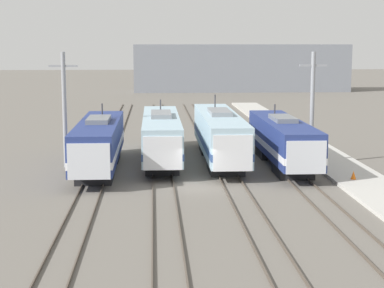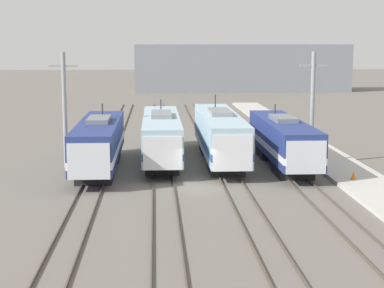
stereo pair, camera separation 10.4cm
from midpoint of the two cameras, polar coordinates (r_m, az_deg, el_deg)
The scene contains 14 objects.
ground_plane at distance 43.72m, azimuth 0.65°, elevation -3.86°, with size 400.00×400.00×0.00m, color #666059.
rail_pair_far_left at distance 43.81m, azimuth -8.84°, elevation -3.84°, with size 1.51×120.00×0.15m.
rail_pair_center_left at distance 43.60m, azimuth -2.52°, elevation -3.81°, with size 1.51×120.00×0.15m.
rail_pair_center_right at distance 43.93m, azimuth 3.79°, elevation -3.72°, with size 1.51×120.00×0.15m.
rail_pair_far_right at distance 44.77m, azimuth 9.94°, elevation -3.60°, with size 1.51×120.00×0.15m.
locomotive_far_left at distance 49.37m, azimuth -8.23°, elevation 0.02°, with size 3.04×16.14×4.84m.
locomotive_center_left at distance 52.67m, azimuth -2.68°, elevation 0.65°, with size 3.01×17.60×4.79m.
locomotive_center_right at distance 52.64m, azimuth 2.58°, elevation 0.75°, with size 3.03×18.32×5.22m.
locomotive_far_right at distance 51.06m, azimuth 8.24°, elevation 0.25°, with size 3.01×16.15×4.61m.
catenary_tower_left at distance 51.04m, azimuth -11.20°, elevation 3.16°, with size 2.21×0.34×9.05m.
catenary_tower_right at distance 52.09m, azimuth 10.71°, elevation 3.28°, with size 2.21×0.34×9.05m.
platform at distance 45.93m, azimuth 15.20°, elevation -3.39°, with size 4.00×120.00×0.26m.
traffic_cone at distance 46.40m, azimuth 14.22°, elevation -2.70°, with size 0.38×0.38×0.58m.
depot_building at distance 132.96m, azimuth 4.46°, elevation 6.77°, with size 43.63×9.11×9.53m.
Camera 2 is at (-2.88, -42.54, 9.66)m, focal length 60.00 mm.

